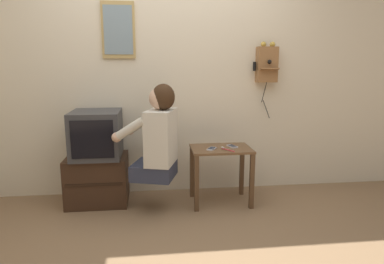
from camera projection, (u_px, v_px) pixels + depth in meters
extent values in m
plane|color=#846647|center=(175.00, 241.00, 2.62)|extent=(14.00, 14.00, 0.00)
cube|color=beige|center=(166.00, 70.00, 3.47)|extent=(6.80, 0.05, 2.55)
cube|color=brown|center=(221.00, 149.00, 3.26)|extent=(0.57, 0.41, 0.02)
cube|color=#523822|center=(197.00, 184.00, 3.11)|extent=(0.04, 0.04, 0.53)
cube|color=#523822|center=(252.00, 181.00, 3.17)|extent=(0.04, 0.04, 0.53)
cube|color=#523822|center=(192.00, 172.00, 3.46)|extent=(0.04, 0.04, 0.53)
cube|color=#523822|center=(242.00, 170.00, 3.52)|extent=(0.04, 0.04, 0.53)
cube|color=#2D3347|center=(154.00, 170.00, 3.12)|extent=(0.45, 0.45, 0.14)
cube|color=beige|center=(161.00, 137.00, 3.05)|extent=(0.32, 0.43, 0.49)
sphere|color=#DBAD8E|center=(161.00, 98.00, 2.98)|extent=(0.20, 0.20, 0.20)
ellipsoid|color=#382314|center=(163.00, 97.00, 2.98)|extent=(0.25, 0.26, 0.23)
cylinder|color=beige|center=(130.00, 129.00, 2.91)|extent=(0.29, 0.15, 0.22)
cylinder|color=beige|center=(142.00, 123.00, 3.23)|extent=(0.29, 0.15, 0.22)
sphere|color=#DBAD8E|center=(117.00, 137.00, 2.95)|extent=(0.09, 0.09, 0.09)
sphere|color=#DBAD8E|center=(130.00, 130.00, 3.26)|extent=(0.09, 0.09, 0.09)
cube|color=#382316|center=(98.00, 179.00, 3.32)|extent=(0.57, 0.45, 0.46)
cube|color=black|center=(94.00, 185.00, 3.10)|extent=(0.51, 0.01, 0.02)
cube|color=#38383A|center=(97.00, 134.00, 3.23)|extent=(0.45, 0.50, 0.44)
cube|color=black|center=(92.00, 140.00, 2.99)|extent=(0.37, 0.01, 0.34)
cube|color=olive|center=(267.00, 65.00, 3.50)|extent=(0.21, 0.11, 0.36)
cube|color=olive|center=(269.00, 69.00, 3.43)|extent=(0.19, 0.07, 0.03)
sphere|color=#B79338|center=(263.00, 44.00, 3.45)|extent=(0.06, 0.06, 0.06)
sphere|color=#B79338|center=(272.00, 44.00, 3.46)|extent=(0.06, 0.06, 0.06)
cone|color=black|center=(270.00, 62.00, 3.39)|extent=(0.04, 0.05, 0.04)
cylinder|color=black|center=(254.00, 66.00, 3.49)|extent=(0.03, 0.03, 0.09)
cylinder|color=black|center=(264.00, 92.00, 3.54)|extent=(0.04, 0.04, 0.22)
cylinder|color=black|center=(266.00, 109.00, 3.58)|extent=(0.07, 0.06, 0.19)
cube|color=tan|center=(118.00, 30.00, 3.31)|extent=(0.32, 0.02, 0.54)
cube|color=gray|center=(118.00, 30.00, 3.29)|extent=(0.27, 0.01, 0.46)
cube|color=silver|center=(212.00, 149.00, 3.20)|extent=(0.11, 0.14, 0.01)
cube|color=black|center=(212.00, 148.00, 3.19)|extent=(0.09, 0.11, 0.00)
cube|color=silver|center=(232.00, 146.00, 3.29)|extent=(0.09, 0.14, 0.01)
cube|color=black|center=(232.00, 146.00, 3.29)|extent=(0.08, 0.11, 0.00)
cylinder|color=#D83F4C|center=(228.00, 150.00, 3.15)|extent=(0.10, 0.14, 0.01)
cube|color=white|center=(223.00, 147.00, 3.20)|extent=(0.02, 0.03, 0.01)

